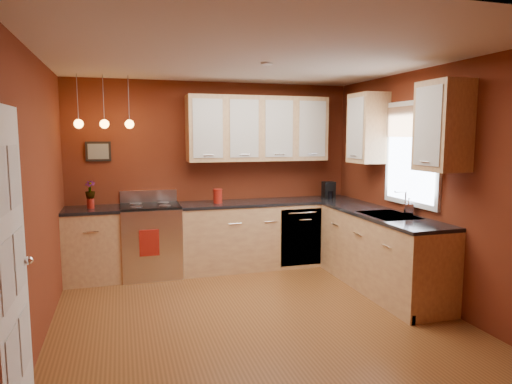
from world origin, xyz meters
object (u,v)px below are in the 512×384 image
object	(u,v)px
red_canister	(218,196)
soap_pump	(409,207)
gas_range	(151,240)
sink	(389,217)
coffee_maker	(329,191)

from	to	relation	value
red_canister	soap_pump	bearing A→B (deg)	-39.06
gas_range	sink	size ratio (longest dim) A/B	1.59
coffee_maker	soap_pump	xyz separation A→B (m)	(0.26, -1.58, -0.01)
red_canister	coffee_maker	size ratio (longest dim) A/B	0.79
red_canister	gas_range	bearing A→B (deg)	178.38
gas_range	red_canister	bearing A→B (deg)	-1.62
sink	coffee_maker	world-z (taller)	sink
sink	red_canister	size ratio (longest dim) A/B	3.61
sink	soap_pump	xyz separation A→B (m)	(0.20, -0.09, 0.13)
red_canister	coffee_maker	world-z (taller)	coffee_maker
gas_range	sink	bearing A→B (deg)	-29.78
gas_range	soap_pump	world-z (taller)	soap_pump
sink	coffee_maker	distance (m)	1.50
red_canister	soap_pump	xyz separation A→B (m)	(1.92, -1.56, 0.00)
sink	red_canister	bearing A→B (deg)	139.42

